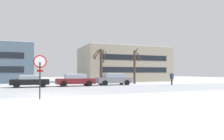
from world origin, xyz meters
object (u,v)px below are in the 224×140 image
stop_sign (40,68)px  parked_car_gray (114,79)px  pedestrian_crossing (172,77)px  parked_car_maroon (75,80)px  parked_car_black (30,81)px

stop_sign → parked_car_gray: size_ratio=0.58×
stop_sign → pedestrian_crossing: 18.59m
stop_sign → parked_car_maroon: size_ratio=0.59×
parked_car_maroon → pedestrian_crossing: 12.02m
parked_car_maroon → stop_sign: bearing=-112.0°
parked_car_maroon → pedestrian_crossing: pedestrian_crossing is taller
parked_car_black → parked_car_gray: (9.89, 0.24, 0.09)m
parked_car_black → parked_car_maroon: size_ratio=0.89×
stop_sign → parked_car_gray: (9.53, 11.62, -1.06)m
parked_car_maroon → pedestrian_crossing: (11.75, -2.51, 0.24)m
parked_car_gray → pedestrian_crossing: bearing=-22.2°
parked_car_gray → pedestrian_crossing: pedestrian_crossing is taller
pedestrian_crossing → parked_car_maroon: bearing=168.0°
stop_sign → parked_car_black: size_ratio=0.66×
pedestrian_crossing → stop_sign: bearing=-151.6°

